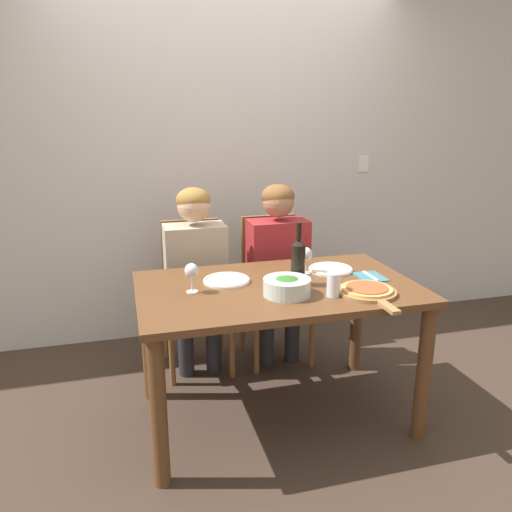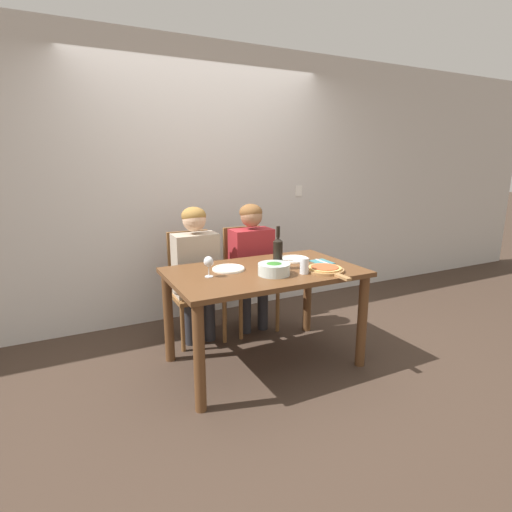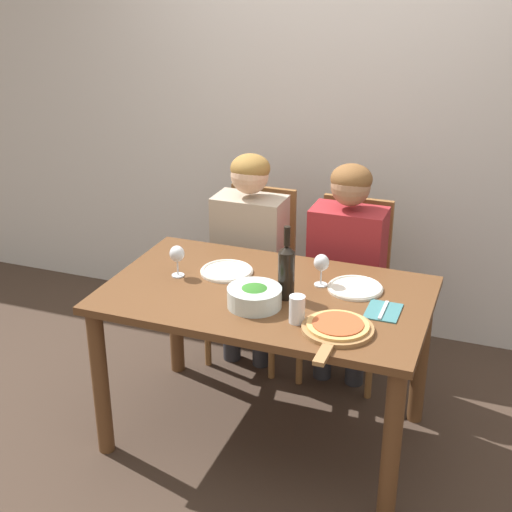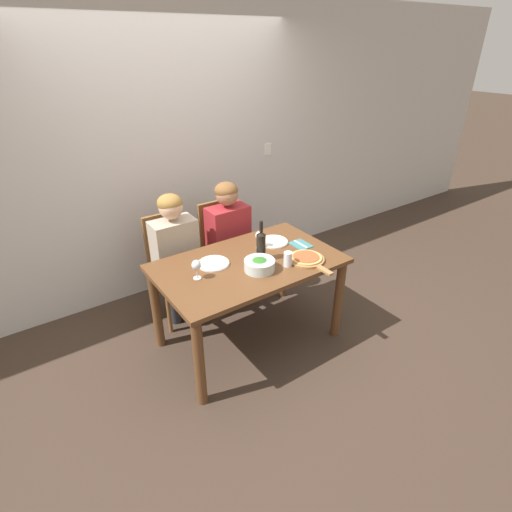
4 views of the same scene
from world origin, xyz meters
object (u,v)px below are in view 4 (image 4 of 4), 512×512
Objects in this scene: chair_left at (173,265)px; pizza_on_board at (307,259)px; person_man at (229,233)px; wine_bottle at (261,245)px; dinner_plate_right at (274,242)px; water_tumbler at (288,259)px; fork_on_napkin at (301,245)px; wine_glass_left at (196,266)px; person_woman at (176,248)px; dinner_plate_left at (214,263)px; chair_right at (224,249)px; wine_glass_right at (260,237)px; broccoli_bowl at (260,265)px.

pizza_on_board is at bearing -54.24° from chair_left.
person_man is 0.70m from wine_bottle.
person_man is 4.84× the size of dinner_plate_right.
water_tumbler is at bearing -60.27° from wine_bottle.
dinner_plate_right reaches higher than fork_on_napkin.
person_man is 0.87m from water_tumbler.
wine_bottle reaches higher than wine_glass_left.
person_woman is 10.28× the size of water_tumbler.
person_woman is 0.52m from dinner_plate_left.
pizza_on_board is (0.02, -0.40, 0.01)m from dinner_plate_right.
wine_bottle reaches higher than water_tumbler.
person_woman is 6.68× the size of fork_on_napkin.
person_woman is at bearing 145.57° from dinner_plate_right.
dinner_plate_right is 1.38× the size of fork_on_napkin.
person_woman is at bearing 123.06° from wine_bottle.
chair_left is at bearing 81.41° from wine_glass_left.
wine_glass_left is at bearing 160.42° from water_tumbler.
chair_right is 0.68m from dinner_plate_right.
chair_right is at bearing 90.24° from water_tumbler.
water_tumbler is (-0.15, -0.38, 0.05)m from dinner_plate_right.
dinner_plate_left is at bearing 142.79° from water_tumbler.
wine_glass_right is at bearing -89.98° from chair_right.
broccoli_bowl is 0.94× the size of dinner_plate_right.
wine_bottle reaches higher than fork_on_napkin.
person_woman reaches higher than chair_left.
dinner_plate_left reaches higher than fork_on_napkin.
person_woman is at bearing 137.84° from wine_glass_right.
water_tumbler reaches higher than fork_on_napkin.
water_tumbler is (-0.18, 0.02, 0.04)m from pizza_on_board.
person_man is 0.69m from dinner_plate_left.
wine_bottle is 0.35m from dinner_plate_right.
wine_glass_left is at bearing -98.59° from chair_left.
chair_left is 2.90× the size of wine_bottle.
wine_glass_left is (-0.20, -0.11, 0.10)m from dinner_plate_left.
person_man is at bearing 108.24° from dinner_plate_right.
pizza_on_board reaches higher than fork_on_napkin.
chair_right is 0.88m from wine_bottle.
fork_on_napkin is at bearing -9.79° from dinner_plate_left.
wine_glass_left is at bearing 162.99° from pizza_on_board.
wine_glass_left and wine_glass_right have the same top height.
wine_bottle is 2.84× the size of water_tumbler.
wine_bottle is at bearing -56.94° from person_woman.
broccoli_bowl reaches higher than dinner_plate_left.
dinner_plate_right is at bearing 10.36° from wine_glass_left.
water_tumbler is (0.54, -0.86, 0.11)m from person_woman.
wine_bottle reaches higher than dinner_plate_right.
fork_on_napkin is (0.97, -0.02, -0.10)m from wine_glass_left.
wine_bottle is at bearing -99.28° from person_man.
wine_bottle is 0.21m from wine_glass_right.
chair_left is 1.17m from water_tumbler.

